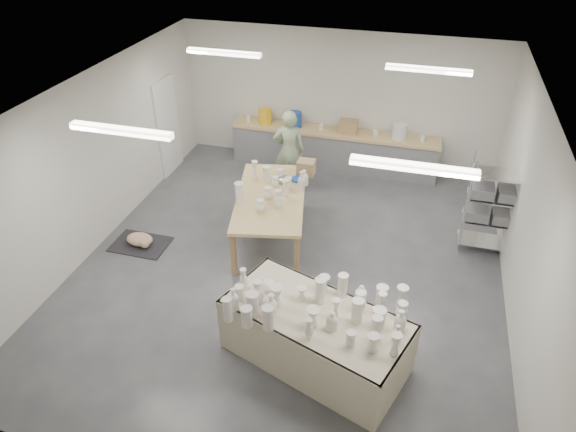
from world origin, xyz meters
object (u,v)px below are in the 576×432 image
(potter, at_px, (289,151))
(red_stool, at_px, (292,170))
(work_table, at_px, (275,193))
(drying_table, at_px, (315,334))

(potter, bearing_deg, red_stool, -103.38)
(work_table, height_order, potter, potter)
(potter, distance_m, red_stool, 0.66)
(drying_table, xyz_separation_m, potter, (-1.58, 4.41, 0.41))
(work_table, distance_m, red_stool, 2.06)
(potter, xyz_separation_m, red_stool, (0.00, 0.27, -0.60))
(work_table, bearing_deg, red_stool, 84.05)
(potter, relative_size, red_stool, 4.12)
(drying_table, distance_m, work_table, 3.07)
(work_table, xyz_separation_m, potter, (-0.21, 1.69, -0.00))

